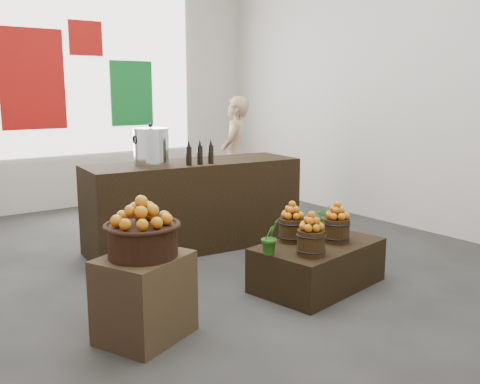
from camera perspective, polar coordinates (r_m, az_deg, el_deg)
ground at (r=5.49m, az=-4.04°, el=-7.78°), size 7.00×7.00×0.00m
back_wall at (r=8.39m, az=-17.36°, el=12.04°), size 6.00×0.04×4.00m
back_opening at (r=8.47m, az=-15.35°, el=12.13°), size 3.20×0.02×2.40m
deco_red_left at (r=8.18m, az=-21.29°, el=11.14°), size 0.90×0.04×1.40m
deco_green_right at (r=8.69m, az=-11.48°, el=10.27°), size 0.70×0.04×1.00m
deco_red_upper at (r=8.46m, az=-16.16°, el=15.49°), size 0.50×0.04×0.50m
crate at (r=3.92m, az=-10.14°, el=-10.98°), size 0.76×0.70×0.61m
wicker_basket at (r=3.79m, az=-10.34°, el=-5.14°), size 0.49×0.49×0.22m
apples_in_basket at (r=3.74m, az=-10.45°, el=-2.00°), size 0.38×0.38×0.20m
display_table at (r=4.91m, az=8.29°, el=-7.68°), size 1.26×0.90×0.40m
apple_bucket_front_left at (r=4.48m, az=7.58°, el=-5.38°), size 0.23×0.23×0.21m
apples_in_bucket_front_left at (r=4.43m, az=7.64°, el=-3.09°), size 0.17×0.17×0.16m
apple_bucket_front_right at (r=4.90m, az=10.27°, el=-4.05°), size 0.23×0.23×0.21m
apples_in_bucket_front_right at (r=4.85m, az=10.34°, el=-1.94°), size 0.17×0.17×0.16m
apple_bucket_rear at (r=4.86m, az=5.54°, el=-4.04°), size 0.23×0.23×0.21m
apples_in_bucket_rear at (r=4.82m, az=5.58°, el=-1.92°), size 0.17×0.17×0.16m
herb_garnish_right at (r=5.17m, az=9.13°, el=-2.79°), size 0.32×0.30×0.29m
herb_garnish_left at (r=4.47m, az=3.28°, el=-4.75°), size 0.18×0.15×0.30m
counter at (r=6.01m, az=-4.94°, el=-1.36°), size 2.44×0.99×0.97m
stock_pot_left at (r=5.72m, az=-9.47°, el=4.71°), size 0.37×0.37×0.37m
oil_cruets at (r=5.70m, az=-4.01°, el=4.32°), size 0.26×0.09×0.27m
shopper at (r=7.67m, az=-0.50°, el=3.94°), size 0.72×0.70×1.67m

